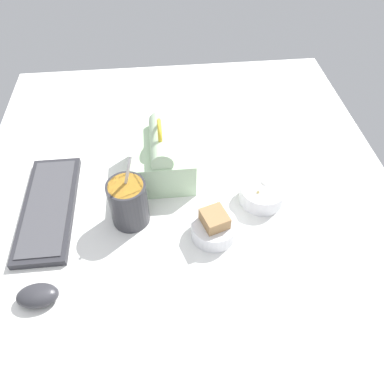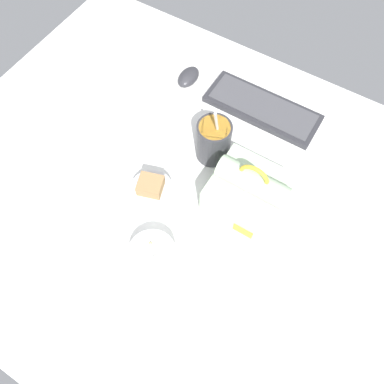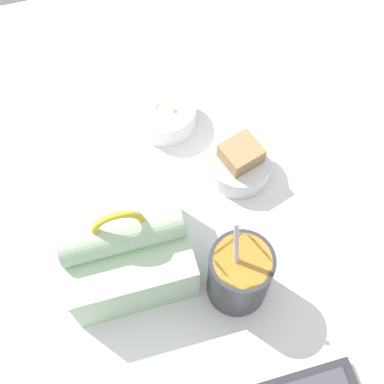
{
  "view_description": "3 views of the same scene",
  "coord_description": "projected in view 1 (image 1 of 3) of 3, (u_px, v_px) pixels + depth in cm",
  "views": [
    {
      "loc": [
        -58.11,
        5.31,
        74.57
      ],
      "look_at": [
        1.9,
        -0.85,
        7.0
      ],
      "focal_mm": 35.0,
      "sensor_mm": 36.0,
      "label": 1
    },
    {
      "loc": [
        23.36,
        -35.85,
        88.47
      ],
      "look_at": [
        1.9,
        -0.85,
        7.0
      ],
      "focal_mm": 35.0,
      "sensor_mm": 36.0,
      "label": 2
    },
    {
      "loc": [
        12.28,
        36.14,
        80.82
      ],
      "look_at": [
        1.9,
        -0.85,
        7.0
      ],
      "focal_mm": 50.0,
      "sensor_mm": 36.0,
      "label": 3
    }
  ],
  "objects": [
    {
      "name": "bento_bowl_snacks",
      "position": [
        262.0,
        194.0,
        0.94
      ],
      "size": [
        11.19,
        11.19,
        5.39
      ],
      "color": "silver",
      "rests_on": "desk_surface"
    },
    {
      "name": "computer_mouse",
      "position": [
        38.0,
        296.0,
        0.76
      ],
      "size": [
        5.42,
        8.56,
        3.47
      ],
      "color": "#333338",
      "rests_on": "desk_surface"
    },
    {
      "name": "bento_bowl_sandwich",
      "position": [
        214.0,
        227.0,
        0.86
      ],
      "size": [
        10.7,
        10.7,
        7.48
      ],
      "color": "silver",
      "rests_on": "desk_surface"
    },
    {
      "name": "lunch_bag",
      "position": [
        162.0,
        157.0,
        0.97
      ],
      "size": [
        17.99,
        16.57,
        17.54
      ],
      "color": "#B7D6AD",
      "rests_on": "desk_surface"
    },
    {
      "name": "keyboard",
      "position": [
        49.0,
        207.0,
        0.93
      ],
      "size": [
        33.13,
        12.34,
        2.1
      ],
      "color": "#2D2D33",
      "rests_on": "desk_surface"
    },
    {
      "name": "soup_cup",
      "position": [
        129.0,
        202.0,
        0.87
      ],
      "size": [
        9.05,
        9.05,
        20.0
      ],
      "color": "#333338",
      "rests_on": "desk_surface"
    },
    {
      "name": "desk_surface",
      "position": [
        189.0,
        214.0,
        0.94
      ],
      "size": [
        140.0,
        110.0,
        2.0
      ],
      "color": "white",
      "rests_on": "ground"
    }
  ]
}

